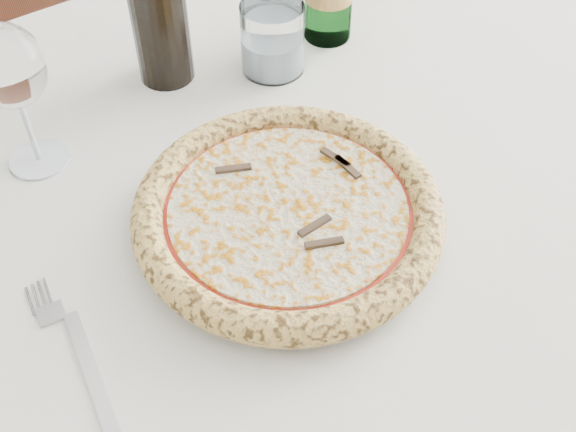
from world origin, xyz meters
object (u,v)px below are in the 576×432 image
at_px(chair_far, 14,47).
at_px(pizza, 288,212).
at_px(plate, 288,223).
at_px(tumbler, 273,42).
at_px(dining_table, 238,223).
at_px(wine_glass, 8,70).

bearing_deg(chair_far, pizza, -89.48).
xyz_separation_m(plate, tumbler, (0.16, 0.24, 0.03)).
bearing_deg(chair_far, dining_table, -89.41).
bearing_deg(plate, dining_table, 90.00).
height_order(chair_far, pizza, chair_far).
distance_m(dining_table, plate, 0.13).
distance_m(dining_table, wine_glass, 0.31).
height_order(chair_far, plate, chair_far).
bearing_deg(tumbler, pizza, -124.07).
bearing_deg(wine_glass, chair_far, 74.86).
relative_size(dining_table, wine_glass, 8.92).
distance_m(pizza, wine_glass, 0.33).
bearing_deg(tumbler, wine_glass, 175.80).
xyz_separation_m(chair_far, plate, (0.01, -0.85, 0.23)).
distance_m(chair_far, pizza, 0.88).
bearing_deg(pizza, chair_far, 90.52).
distance_m(dining_table, pizza, 0.15).
height_order(chair_far, tumbler, chair_far).
xyz_separation_m(dining_table, pizza, (-0.00, -0.10, 0.11)).
xyz_separation_m(pizza, wine_glass, (-0.17, 0.27, 0.10)).
bearing_deg(pizza, wine_glass, 121.97).
bearing_deg(tumbler, chair_far, 105.70).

